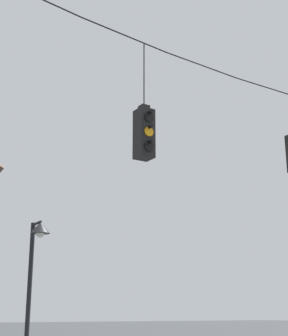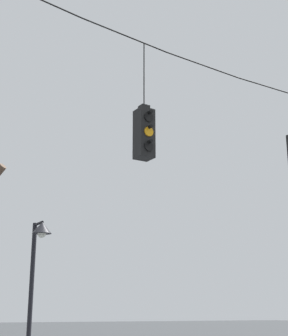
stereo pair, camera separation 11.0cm
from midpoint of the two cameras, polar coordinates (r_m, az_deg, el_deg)
name	(u,v)px [view 1 (the left image)]	position (r m, az deg, el deg)	size (l,w,h in m)	color
span_wire	(267,81)	(13.48, 13.29, 9.34)	(14.44, 0.03, 0.57)	black
traffic_light_near_right_pole	(144,133)	(10.51, -0.30, 3.90)	(0.34, 0.58, 2.59)	black
street_lamp	(36,257)	(13.86, -12.13, -9.57)	(0.50, 0.87, 4.08)	black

